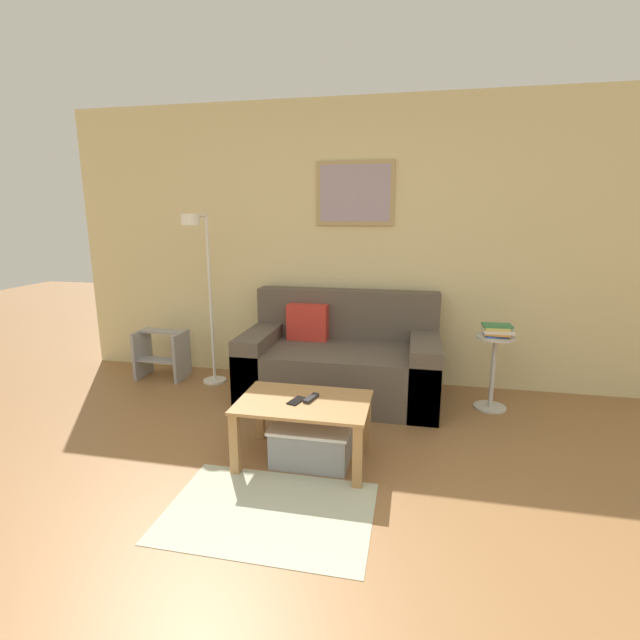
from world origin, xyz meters
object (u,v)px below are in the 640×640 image
(coffee_table, at_px, (304,413))
(cell_phone, at_px, (296,401))
(remote_control, at_px, (311,398))
(book_stack, at_px, (497,330))
(couch, at_px, (341,362))
(side_table, at_px, (493,366))
(step_stool, at_px, (162,353))
(floor_lamp, at_px, (202,279))
(storage_bin, at_px, (313,439))

(coffee_table, xyz_separation_m, cell_phone, (-0.04, -0.02, 0.09))
(remote_control, relative_size, cell_phone, 1.07)
(book_stack, bearing_deg, remote_control, -139.50)
(coffee_table, relative_size, remote_control, 5.53)
(couch, height_order, coffee_table, couch)
(side_table, xyz_separation_m, step_stool, (-3.02, 0.12, -0.11))
(coffee_table, bearing_deg, floor_lamp, 137.54)
(couch, xyz_separation_m, coffee_table, (-0.05, -1.14, 0.02))
(side_table, relative_size, remote_control, 4.08)
(coffee_table, xyz_separation_m, floor_lamp, (-1.18, 1.08, 0.67))
(book_stack, bearing_deg, floor_lamp, -179.18)
(storage_bin, relative_size, step_stool, 1.10)
(storage_bin, relative_size, floor_lamp, 0.32)
(couch, bearing_deg, coffee_table, -92.58)
(step_stool, bearing_deg, cell_phone, -36.75)
(storage_bin, xyz_separation_m, side_table, (1.25, 1.07, 0.23))
(storage_bin, bearing_deg, book_stack, 40.50)
(coffee_table, distance_m, side_table, 1.71)
(floor_lamp, xyz_separation_m, cell_phone, (1.13, -1.09, -0.59))
(couch, xyz_separation_m, book_stack, (1.26, -0.03, 0.35))
(side_table, height_order, step_stool, side_table)
(side_table, distance_m, book_stack, 0.30)
(coffee_table, relative_size, storage_bin, 1.64)
(couch, distance_m, floor_lamp, 1.41)
(book_stack, bearing_deg, step_stool, 177.74)
(side_table, relative_size, book_stack, 2.54)
(couch, distance_m, step_stool, 1.77)
(side_table, bearing_deg, coffee_table, -139.65)
(remote_control, bearing_deg, coffee_table, -132.41)
(storage_bin, bearing_deg, remote_control, -139.99)
(remote_control, relative_size, step_stool, 0.33)
(couch, bearing_deg, storage_bin, -89.96)
(book_stack, bearing_deg, couch, 178.71)
(cell_phone, bearing_deg, book_stack, 56.75)
(side_table, bearing_deg, step_stool, 177.70)
(remote_control, bearing_deg, couch, 104.35)
(remote_control, bearing_deg, step_stool, 160.44)
(floor_lamp, xyz_separation_m, book_stack, (2.49, 0.04, -0.34))
(floor_lamp, height_order, book_stack, floor_lamp)
(floor_lamp, xyz_separation_m, remote_control, (1.22, -1.05, -0.58))
(book_stack, bearing_deg, storage_bin, -139.50)
(floor_lamp, bearing_deg, side_table, 0.78)
(storage_bin, relative_size, remote_control, 3.38)
(remote_control, bearing_deg, side_table, 55.40)
(cell_phone, bearing_deg, coffee_table, 41.92)
(couch, height_order, side_table, couch)
(coffee_table, distance_m, floor_lamp, 1.73)
(floor_lamp, distance_m, remote_control, 1.71)
(book_stack, height_order, remote_control, book_stack)
(step_stool, bearing_deg, storage_bin, -34.04)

